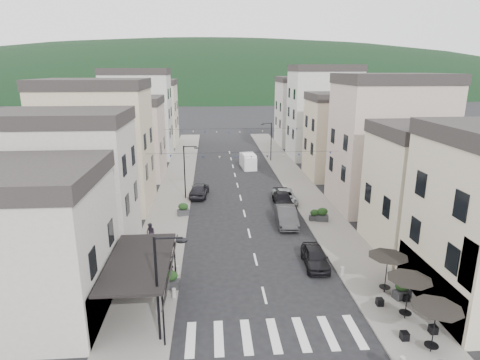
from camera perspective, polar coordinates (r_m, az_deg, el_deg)
The scene contains 26 objects.
sidewalk_left at distance 50.60m, azimuth -8.95°, elevation -0.54°, with size 4.00×76.00×0.12m, color slate.
sidewalk_right at distance 51.55m, azimuth 7.90°, elevation -0.19°, with size 4.00×76.00×0.12m, color slate.
hill_backdrop at distance 316.78m, azimuth -3.79°, elevation 13.06°, with size 640.00×360.00×70.00m, color black.
boutique_awning at distance 24.38m, azimuth -13.55°, elevation -11.30°, with size 3.77×7.50×3.28m.
buildings_row_left at distance 55.92m, azimuth -15.98°, elevation 6.95°, with size 10.20×54.16×14.00m.
buildings_row_right at distance 56.46m, azimuth 14.19°, elevation 7.36°, with size 10.20×54.16×14.50m.
cafe_terrace at distance 25.01m, azimuth 22.90°, elevation -13.41°, with size 2.50×8.10×2.53m.
streetlamp_left_near at distance 21.29m, azimuth -11.02°, elevation -13.57°, with size 1.70×0.56×6.00m.
streetlamp_left_far at distance 43.76m, azimuth -7.55°, elevation 1.90°, with size 1.70×0.56×6.00m.
streetlamp_right_far at distance 61.99m, azimuth 4.20°, elevation 6.04°, with size 1.70×0.56×6.00m.
bollards at distance 26.01m, azimuth 3.64°, elevation -15.83°, with size 11.66×10.26×0.60m.
bunting_near at distance 39.48m, azimuth 0.52°, elevation 3.45°, with size 19.00×0.28×0.62m.
bunting_far at distance 55.19m, azimuth -0.88°, elevation 6.95°, with size 19.00×0.28×0.62m.
parked_car_a at distance 30.25m, azimuth 10.64°, elevation -10.69°, with size 1.66×4.13×1.41m, color black.
parked_car_b at distance 37.33m, azimuth 6.60°, elevation -5.12°, with size 1.75×5.01×1.65m, color #2D2D2F.
parked_car_c at distance 43.28m, azimuth 6.37°, elevation -2.36°, with size 2.28×4.93×1.37m, color gray.
parked_car_d at distance 42.39m, azimuth 6.11°, elevation -2.75°, with size 1.90×4.67×1.35m, color black.
parked_car_e at distance 45.32m, azimuth -5.82°, elevation -1.36°, with size 1.89×4.70×1.60m, color black.
delivery_van at distance 58.05m, azimuth 1.15°, elevation 2.76°, with size 2.17×4.65×2.16m.
pedestrian_a at distance 28.42m, azimuth -10.13°, elevation -11.59°, with size 0.71×0.47×1.95m, color black.
pedestrian_b at distance 33.87m, azimuth -12.59°, elevation -7.38°, with size 0.82×0.64×1.68m, color black.
planter_la at distance 27.23m, azimuth -9.84°, elevation -13.78°, with size 1.15×0.73×1.22m.
planter_lb at distance 39.52m, azimuth -8.06°, elevation -4.14°, with size 1.20×0.82×1.23m.
planter_ra at distance 27.73m, azimuth 22.07°, elevation -14.26°, with size 1.18×0.86×1.18m.
planter_rb at distance 38.47m, azimuth 10.55°, elevation -4.93°, with size 0.99×0.59×1.08m.
planter_rc at distance 38.46m, azimuth 11.61°, elevation -4.84°, with size 1.24×0.83×1.29m.
Camera 1 is at (-3.23, -16.46, 13.98)m, focal length 30.00 mm.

